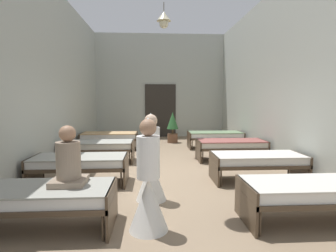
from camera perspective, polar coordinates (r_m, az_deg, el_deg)
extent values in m
cube|color=#8C755B|center=(6.57, -0.05, -9.85)|extent=(6.39, 12.35, 0.10)
cube|color=#B2B7AD|center=(12.31, -1.67, 8.59)|extent=(6.19, 0.20, 4.66)
cube|color=#B2B7AD|center=(6.87, -26.30, 10.27)|extent=(0.20, 11.75, 4.66)
cube|color=#B2B7AD|center=(7.18, 24.96, 10.11)|extent=(0.20, 11.75, 4.66)
cube|color=#2D2823|center=(12.18, -1.64, 3.31)|extent=(1.40, 0.06, 2.40)
cylinder|color=brown|center=(8.84, -0.86, 24.27)|extent=(0.02, 0.02, 0.26)
cone|color=beige|center=(8.75, -0.86, 22.52)|extent=(0.44, 0.44, 0.28)
sphere|color=beige|center=(8.69, -0.86, 21.14)|extent=(0.28, 0.28, 0.28)
cylinder|color=#473828|center=(3.52, -13.84, -20.47)|extent=(0.03, 0.03, 0.34)
cylinder|color=#473828|center=(4.17, -11.98, -16.14)|extent=(0.03, 0.03, 0.34)
cube|color=#473828|center=(4.00, -25.69, -14.43)|extent=(1.90, 0.84, 0.07)
cube|color=#473828|center=(3.79, -11.92, -16.54)|extent=(0.04, 0.84, 0.57)
cube|color=white|center=(3.96, -25.76, -13.00)|extent=(1.82, 0.78, 0.14)
cube|color=#9E9E93|center=(3.94, -25.81, -11.87)|extent=(1.86, 0.82, 0.02)
cylinder|color=#473828|center=(3.72, 19.18, -19.16)|extent=(0.03, 0.03, 0.34)
cylinder|color=#473828|center=(4.34, 15.41, -15.35)|extent=(0.03, 0.03, 0.34)
cube|color=#473828|center=(4.32, 28.38, -13.03)|extent=(1.90, 0.84, 0.07)
cube|color=#473828|center=(3.96, 16.34, -15.64)|extent=(0.04, 0.84, 0.57)
cube|color=white|center=(4.29, 28.44, -11.70)|extent=(1.82, 0.78, 0.14)
cube|color=beige|center=(4.27, 28.50, -10.65)|extent=(1.86, 0.82, 0.02)
cylinder|color=#473828|center=(5.74, -27.86, -10.56)|extent=(0.03, 0.03, 0.34)
cylinder|color=#473828|center=(6.38, -25.16, -8.84)|extent=(0.03, 0.03, 0.34)
cylinder|color=#473828|center=(5.27, -10.03, -11.39)|extent=(0.03, 0.03, 0.34)
cylinder|color=#473828|center=(5.96, -9.22, -9.36)|extent=(0.03, 0.03, 0.34)
cube|color=#473828|center=(5.72, -18.41, -8.10)|extent=(1.90, 0.84, 0.07)
cube|color=#473828|center=(6.05, -27.02, -8.55)|extent=(0.04, 0.84, 0.57)
cube|color=#473828|center=(5.58, -9.00, -9.17)|extent=(0.04, 0.84, 0.57)
cube|color=white|center=(5.70, -18.45, -7.07)|extent=(1.82, 0.78, 0.14)
cube|color=#9E9E93|center=(5.68, -18.47, -6.27)|extent=(1.86, 0.82, 0.02)
cylinder|color=#473828|center=(5.41, 11.32, -10.98)|extent=(0.03, 0.03, 0.34)
cylinder|color=#473828|center=(6.08, 9.59, -9.07)|extent=(0.03, 0.03, 0.34)
cylinder|color=#473828|center=(6.07, 27.65, -9.66)|extent=(0.03, 0.03, 0.34)
cylinder|color=#473828|center=(6.68, 24.45, -8.16)|extent=(0.03, 0.03, 0.34)
cube|color=#473828|center=(5.95, 18.67, -7.58)|extent=(1.90, 0.84, 0.07)
cube|color=#473828|center=(5.70, 9.83, -8.87)|extent=(0.04, 0.84, 0.57)
cube|color=#473828|center=(6.38, 26.49, -7.81)|extent=(0.04, 0.84, 0.57)
cube|color=white|center=(5.93, 18.70, -6.59)|extent=(1.82, 0.78, 0.14)
cube|color=beige|center=(5.91, 18.73, -5.81)|extent=(1.86, 0.82, 0.02)
cylinder|color=#473828|center=(7.45, -21.79, -6.64)|extent=(0.03, 0.03, 0.34)
cylinder|color=#473828|center=(8.13, -20.18, -5.58)|extent=(0.03, 0.03, 0.34)
cylinder|color=#473828|center=(7.10, -8.25, -6.89)|extent=(0.03, 0.03, 0.34)
cylinder|color=#473828|center=(7.80, -7.80, -5.73)|extent=(0.03, 0.03, 0.34)
cube|color=#473828|center=(7.53, -14.67, -4.70)|extent=(1.90, 0.84, 0.07)
cube|color=#473828|center=(7.79, -21.40, -5.23)|extent=(0.04, 0.84, 0.57)
cube|color=#473828|center=(7.42, -7.56, -5.40)|extent=(0.04, 0.84, 0.57)
cube|color=silver|center=(7.52, -14.69, -3.91)|extent=(1.82, 0.78, 0.14)
cube|color=#9E9E93|center=(7.50, -14.70, -3.29)|extent=(1.86, 0.82, 0.02)
cylinder|color=#473828|center=(7.20, 7.48, -6.70)|extent=(0.03, 0.03, 0.34)
cylinder|color=#473828|center=(7.89, 6.49, -5.59)|extent=(0.03, 0.03, 0.34)
cylinder|color=#473828|center=(7.72, 20.35, -6.18)|extent=(0.03, 0.03, 0.34)
cylinder|color=#473828|center=(8.37, 18.37, -5.20)|extent=(0.03, 0.03, 0.34)
cube|color=#473828|center=(7.71, 13.37, -4.43)|extent=(1.90, 0.84, 0.07)
cube|color=#473828|center=(7.51, 6.52, -5.26)|extent=(0.04, 0.84, 0.57)
cube|color=#473828|center=(8.04, 19.74, -4.83)|extent=(0.04, 0.84, 0.57)
cube|color=silver|center=(7.69, 13.39, -3.66)|extent=(1.82, 0.78, 0.14)
cube|color=#8C4C47|center=(7.68, 13.41, -3.05)|extent=(1.86, 0.82, 0.02)
cylinder|color=#473828|center=(9.24, -18.07, -4.17)|extent=(0.03, 0.03, 0.34)
cylinder|color=#473828|center=(9.93, -17.02, -3.46)|extent=(0.03, 0.03, 0.34)
cylinder|color=#473828|center=(8.96, -7.22, -4.24)|extent=(0.03, 0.03, 0.34)
cylinder|color=#473828|center=(9.67, -6.93, -3.50)|extent=(0.03, 0.03, 0.34)
cube|color=#473828|center=(9.38, -12.40, -2.61)|extent=(1.90, 0.84, 0.07)
cube|color=#473828|center=(9.58, -17.90, -3.11)|extent=(0.04, 0.84, 0.57)
cube|color=#473828|center=(9.29, -6.71, -3.14)|extent=(0.04, 0.84, 0.57)
cube|color=white|center=(9.36, -12.42, -1.97)|extent=(1.82, 0.78, 0.14)
cube|color=tan|center=(9.35, -12.43, -1.48)|extent=(1.86, 0.82, 0.02)
cylinder|color=#473828|center=(9.04, 5.21, -4.13)|extent=(0.03, 0.03, 0.34)
cylinder|color=#473828|center=(9.74, 4.58, -3.40)|extent=(0.03, 0.03, 0.34)
cylinder|color=#473828|center=(9.45, 15.73, -3.88)|extent=(0.03, 0.03, 0.34)
cylinder|color=#473828|center=(10.13, 14.40, -3.22)|extent=(0.03, 0.03, 0.34)
cube|color=#473828|center=(9.52, 10.09, -2.44)|extent=(1.90, 0.84, 0.07)
cube|color=#473828|center=(9.36, 4.53, -3.05)|extent=(0.04, 0.84, 0.57)
cube|color=#473828|center=(9.79, 15.39, -2.85)|extent=(0.04, 0.84, 0.57)
cube|color=white|center=(9.51, 10.10, -1.81)|extent=(1.82, 0.78, 0.14)
cube|color=slate|center=(9.50, 10.11, -1.32)|extent=(1.86, 0.82, 0.02)
cone|color=white|center=(3.63, -4.20, -16.39)|extent=(0.52, 0.52, 0.70)
cylinder|color=white|center=(3.44, -4.28, -6.70)|extent=(0.30, 0.30, 0.55)
sphere|color=#A87A5B|center=(3.38, -4.33, -0.31)|extent=(0.22, 0.22, 0.22)
cone|color=white|center=(3.37, -4.34, 0.99)|extent=(0.18, 0.18, 0.10)
cone|color=white|center=(4.62, -3.64, -11.44)|extent=(0.52, 0.52, 0.70)
cylinder|color=white|center=(4.48, -3.70, -3.78)|extent=(0.30, 0.30, 0.55)
sphere|color=beige|center=(4.43, -3.73, 1.13)|extent=(0.22, 0.22, 0.22)
cone|color=white|center=(4.43, -3.73, 2.13)|extent=(0.18, 0.18, 0.10)
cylinder|color=gray|center=(3.83, -20.58, -7.48)|extent=(0.32, 0.32, 0.58)
cube|color=gray|center=(3.89, -20.45, -11.07)|extent=(0.44, 0.44, 0.08)
sphere|color=#A87A5B|center=(3.76, -20.80, -1.53)|extent=(0.22, 0.22, 0.22)
cylinder|color=brown|center=(10.58, 0.98, -2.62)|extent=(0.41, 0.41, 0.35)
cylinder|color=brown|center=(10.54, 0.98, -1.13)|extent=(0.06, 0.06, 0.20)
cone|color=#2D6633|center=(10.50, 0.99, 1.20)|extent=(0.45, 0.45, 0.66)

